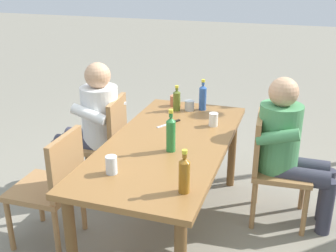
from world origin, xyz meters
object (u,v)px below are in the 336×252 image
at_px(bottle_olive, 177,100).
at_px(table_knife, 170,123).
at_px(bottle_amber, 184,174).
at_px(bottle_blue, 203,97).
at_px(cup_terracotta, 174,101).
at_px(cup_steel, 189,106).
at_px(person_in_white_shirt, 289,145).
at_px(person_in_plaid_shirt, 92,121).
at_px(cup_white, 213,120).
at_px(chair_near_right, 54,183).
at_px(bottle_green, 171,133).
at_px(cup_glass, 111,165).
at_px(dining_table, 168,152).
at_px(chair_far_left, 272,163).
at_px(chair_near_left, 105,139).
at_px(backpack_by_near_side, 177,135).

bearing_deg(bottle_olive, table_knife, 8.23).
height_order(bottle_amber, bottle_blue, bottle_blue).
height_order(bottle_blue, cup_terracotta, bottle_blue).
bearing_deg(bottle_olive, cup_steel, 108.53).
bearing_deg(cup_steel, table_knife, -9.39).
bearing_deg(person_in_white_shirt, cup_terracotta, -109.82).
distance_m(person_in_plaid_shirt, cup_white, 1.09).
height_order(chair_near_right, bottle_green, bottle_green).
relative_size(bottle_olive, bottle_green, 0.75).
bearing_deg(cup_white, cup_terracotta, -130.54).
relative_size(bottle_blue, cup_glass, 2.40).
bearing_deg(person_in_white_shirt, dining_table, -63.88).
height_order(chair_near_right, bottle_amber, bottle_amber).
bearing_deg(person_in_white_shirt, chair_far_left, -87.36).
xyz_separation_m(chair_near_right, cup_glass, (0.16, 0.55, 0.31)).
bearing_deg(chair_far_left, bottle_green, -50.07).
xyz_separation_m(chair_near_left, cup_glass, (0.98, 0.55, 0.31)).
bearing_deg(cup_steel, bottle_green, 6.82).
xyz_separation_m(chair_near_right, cup_white, (-0.81, 0.97, 0.31)).
bearing_deg(bottle_blue, cup_steel, -62.74).
xyz_separation_m(cup_white, cup_steel, (-0.30, -0.28, -0.01)).
bearing_deg(person_in_white_shirt, table_knife, -85.84).
bearing_deg(table_knife, chair_far_left, 94.36).
xyz_separation_m(bottle_amber, cup_steel, (-1.34, -0.34, -0.07)).
xyz_separation_m(person_in_white_shirt, cup_terracotta, (-0.37, -1.03, 0.13)).
bearing_deg(bottle_olive, bottle_green, 14.33).
bearing_deg(chair_near_left, chair_far_left, 89.44).
xyz_separation_m(chair_far_left, bottle_blue, (-0.35, -0.65, 0.37)).
bearing_deg(table_knife, cup_steel, 170.61).
xyz_separation_m(chair_near_right, bottle_blue, (-1.16, 0.79, 0.37)).
bearing_deg(bottle_olive, bottle_blue, 112.99).
height_order(chair_near_right, backpack_by_near_side, chair_near_right).
bearing_deg(bottle_amber, bottle_olive, -161.19).
bearing_deg(cup_terracotta, bottle_green, 15.93).
height_order(person_in_white_shirt, bottle_green, person_in_white_shirt).
xyz_separation_m(person_in_white_shirt, cup_white, (0.01, -0.59, 0.14)).
bearing_deg(dining_table, cup_steel, -177.32).
distance_m(chair_near_right, cup_steel, 1.34).
height_order(chair_near_right, cup_terracotta, chair_near_right).
height_order(person_in_plaid_shirt, cup_glass, person_in_plaid_shirt).
bearing_deg(dining_table, table_knife, -164.92).
bearing_deg(table_knife, bottle_blue, 158.41).
relative_size(dining_table, bottle_green, 6.04).
bearing_deg(backpack_by_near_side, bottle_green, 15.36).
bearing_deg(bottle_amber, person_in_plaid_shirt, -132.68).
height_order(chair_near_right, bottle_olive, bottle_olive).
bearing_deg(cup_glass, bottle_amber, 81.17).
bearing_deg(bottle_blue, bottle_olive, -67.01).
bearing_deg(bottle_amber, chair_far_left, 158.24).
bearing_deg(chair_far_left, dining_table, -60.86).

